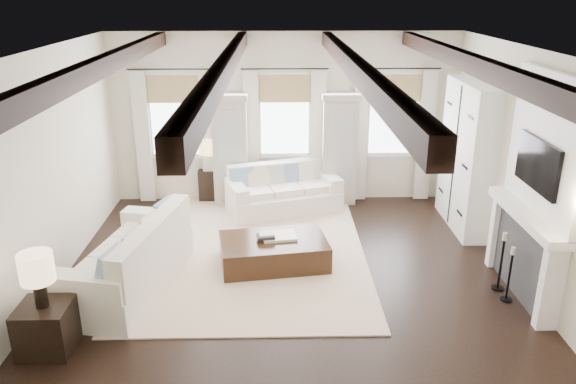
{
  "coord_description": "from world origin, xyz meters",
  "views": [
    {
      "loc": [
        -0.17,
        -6.66,
        3.96
      ],
      "look_at": [
        0.0,
        0.96,
        1.15
      ],
      "focal_mm": 35.0,
      "sensor_mm": 36.0,
      "label": 1
    }
  ],
  "objects_px": {
    "sofa_left": "(132,262)",
    "side_table_front": "(47,328)",
    "sofa_back": "(283,192)",
    "ottoman": "(274,252)",
    "side_table_back": "(210,184)"
  },
  "relations": [
    {
      "from": "sofa_left",
      "to": "side_table_front",
      "type": "relative_size",
      "value": 4.35
    },
    {
      "from": "sofa_left",
      "to": "sofa_back",
      "type": "bearing_deg",
      "value": 53.49
    },
    {
      "from": "side_table_front",
      "to": "sofa_left",
      "type": "bearing_deg",
      "value": 65.08
    },
    {
      "from": "ottoman",
      "to": "side_table_front",
      "type": "height_order",
      "value": "side_table_front"
    },
    {
      "from": "side_table_front",
      "to": "side_table_back",
      "type": "height_order",
      "value": "side_table_back"
    },
    {
      "from": "side_table_back",
      "to": "side_table_front",
      "type": "bearing_deg",
      "value": -105.39
    },
    {
      "from": "sofa_back",
      "to": "side_table_front",
      "type": "xyz_separation_m",
      "value": [
        -2.76,
        -4.24,
        -0.07
      ]
    },
    {
      "from": "sofa_left",
      "to": "side_table_front",
      "type": "distance_m",
      "value": 1.54
    },
    {
      "from": "side_table_front",
      "to": "sofa_back",
      "type": "bearing_deg",
      "value": 56.99
    },
    {
      "from": "sofa_back",
      "to": "side_table_front",
      "type": "distance_m",
      "value": 5.06
    },
    {
      "from": "sofa_back",
      "to": "side_table_back",
      "type": "xyz_separation_m",
      "value": [
        -1.42,
        0.62,
        -0.05
      ]
    },
    {
      "from": "sofa_back",
      "to": "ottoman",
      "type": "height_order",
      "value": "sofa_back"
    },
    {
      "from": "sofa_back",
      "to": "sofa_left",
      "type": "xyz_separation_m",
      "value": [
        -2.11,
        -2.85,
        0.05
      ]
    },
    {
      "from": "sofa_back",
      "to": "sofa_left",
      "type": "height_order",
      "value": "sofa_left"
    },
    {
      "from": "side_table_back",
      "to": "sofa_left",
      "type": "bearing_deg",
      "value": -101.27
    }
  ]
}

